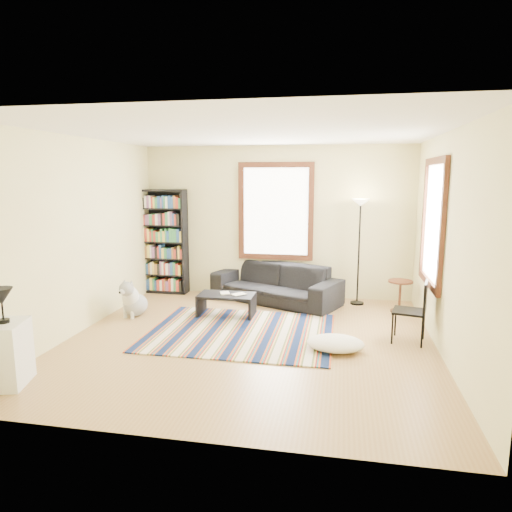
% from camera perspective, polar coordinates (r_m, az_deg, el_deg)
% --- Properties ---
extents(floor, '(5.00, 5.00, 0.10)m').
position_cam_1_polar(floor, '(6.45, -0.84, -10.88)').
color(floor, '#9F7A49').
rests_on(floor, ground).
extents(ceiling, '(5.00, 5.00, 0.10)m').
position_cam_1_polar(ceiling, '(6.06, -0.91, 15.69)').
color(ceiling, white).
rests_on(ceiling, floor).
extents(wall_back, '(5.00, 0.10, 2.80)m').
position_cam_1_polar(wall_back, '(8.59, 2.55, 4.28)').
color(wall_back, beige).
rests_on(wall_back, floor).
extents(wall_front, '(5.00, 0.10, 2.80)m').
position_cam_1_polar(wall_front, '(3.67, -8.89, -3.42)').
color(wall_front, beige).
rests_on(wall_front, floor).
extents(wall_left, '(0.10, 5.00, 2.80)m').
position_cam_1_polar(wall_left, '(7.05, -21.64, 2.38)').
color(wall_left, beige).
rests_on(wall_left, floor).
extents(wall_right, '(0.10, 5.00, 2.80)m').
position_cam_1_polar(wall_right, '(6.12, 23.24, 1.22)').
color(wall_right, beige).
rests_on(wall_right, floor).
extents(window_back, '(1.20, 0.06, 1.60)m').
position_cam_1_polar(window_back, '(8.49, 2.48, 5.57)').
color(window_back, white).
rests_on(window_back, wall_back).
extents(window_right, '(0.06, 1.20, 1.60)m').
position_cam_1_polar(window_right, '(6.86, 21.29, 3.89)').
color(window_right, white).
rests_on(window_right, wall_right).
extents(rug, '(2.64, 2.12, 0.02)m').
position_cam_1_polar(rug, '(6.72, -1.90, -9.46)').
color(rug, '#0C1A3E').
rests_on(rug, floor).
extents(sofa, '(2.50, 1.77, 0.68)m').
position_cam_1_polar(sofa, '(8.26, 2.45, -3.40)').
color(sofa, black).
rests_on(sofa, floor).
extents(bookshelf, '(0.90, 0.30, 2.00)m').
position_cam_1_polar(bookshelf, '(8.98, -11.45, 1.77)').
color(bookshelf, black).
rests_on(bookshelf, floor).
extents(coffee_table, '(0.96, 0.61, 0.36)m').
position_cam_1_polar(coffee_table, '(7.47, -3.70, -6.12)').
color(coffee_table, black).
rests_on(coffee_table, floor).
extents(book_a, '(0.24, 0.21, 0.02)m').
position_cam_1_polar(book_a, '(7.44, -4.47, -4.67)').
color(book_a, beige).
rests_on(book_a, coffee_table).
extents(book_b, '(0.26, 0.27, 0.02)m').
position_cam_1_polar(book_b, '(7.43, -2.50, -4.69)').
color(book_b, beige).
rests_on(book_b, coffee_table).
extents(floor_cushion, '(0.88, 0.76, 0.19)m').
position_cam_1_polar(floor_cushion, '(6.14, 9.90, -10.70)').
color(floor_cushion, white).
rests_on(floor_cushion, floor).
extents(floor_lamp, '(0.31, 0.31, 1.86)m').
position_cam_1_polar(floor_lamp, '(8.17, 12.73, 0.44)').
color(floor_lamp, black).
rests_on(floor_lamp, floor).
extents(side_table, '(0.50, 0.50, 0.54)m').
position_cam_1_polar(side_table, '(7.99, 17.53, -4.84)').
color(side_table, '#471E11').
rests_on(side_table, floor).
extents(folding_chair, '(0.50, 0.48, 0.86)m').
position_cam_1_polar(folding_chair, '(6.58, 18.60, -6.58)').
color(folding_chair, black).
rests_on(folding_chair, floor).
extents(white_cabinet, '(0.50, 0.58, 0.70)m').
position_cam_1_polar(white_cabinet, '(5.70, -28.70, -10.69)').
color(white_cabinet, white).
rests_on(white_cabinet, floor).
extents(table_lamp, '(0.27, 0.27, 0.38)m').
position_cam_1_polar(table_lamp, '(5.55, -29.16, -5.44)').
color(table_lamp, black).
rests_on(table_lamp, white_cabinet).
extents(dog, '(0.54, 0.67, 0.60)m').
position_cam_1_polar(dog, '(7.69, -14.89, -5.04)').
color(dog, '#B5B5B5').
rests_on(dog, floor).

